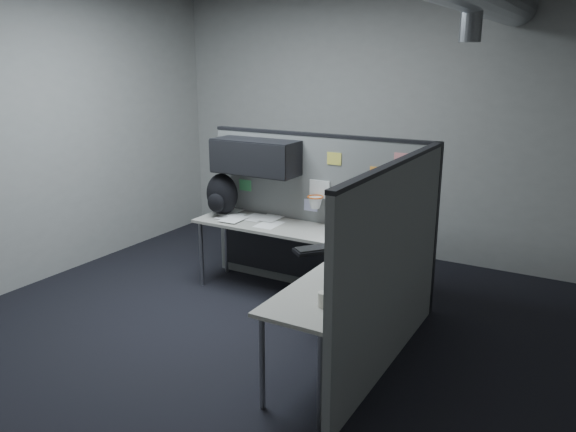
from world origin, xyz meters
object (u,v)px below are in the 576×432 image
Objects in this scene: keyboard at (322,249)px; backpack at (221,195)px; monitor at (373,219)px; phone at (342,278)px; desk at (310,253)px.

backpack reaches higher than keyboard.
monitor is at bearing 51.42° from keyboard.
phone is (0.18, -1.03, -0.18)m from monitor.
backpack reaches higher than phone.
keyboard is 0.74m from phone.
backpack is (-1.74, 0.08, -0.01)m from monitor.
keyboard is at bearing -10.71° from backpack.
monitor is 1.09× the size of keyboard.
monitor is at bearing 25.86° from desk.
backpack reaches higher than monitor.
backpack reaches higher than desk.
keyboard is at bearing -117.26° from monitor.
phone is at bearing -75.36° from monitor.
keyboard reaches higher than desk.
keyboard is (0.22, -0.21, 0.14)m from desk.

